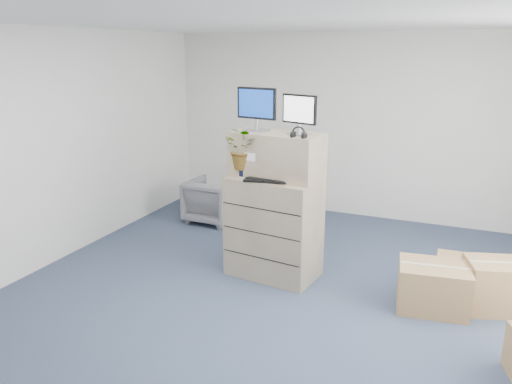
% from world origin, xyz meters
% --- Properties ---
extents(ground, '(7.00, 7.00, 0.00)m').
position_xyz_m(ground, '(0.00, 0.00, 0.00)').
color(ground, '#2A364C').
rests_on(ground, ground).
extents(wall_back, '(6.00, 0.02, 2.80)m').
position_xyz_m(wall_back, '(0.00, 3.51, 1.40)').
color(wall_back, silver).
rests_on(wall_back, ground).
extents(filing_cabinet_lower, '(1.07, 0.74, 1.16)m').
position_xyz_m(filing_cabinet_lower, '(-0.37, 0.94, 0.58)').
color(filing_cabinet_lower, gray).
rests_on(filing_cabinet_lower, ground).
extents(filing_cabinet_upper, '(1.05, 0.63, 0.50)m').
position_xyz_m(filing_cabinet_upper, '(-0.37, 1.00, 1.41)').
color(filing_cabinet_upper, gray).
rests_on(filing_cabinet_upper, filing_cabinet_lower).
extents(monitor_left, '(0.48, 0.22, 0.48)m').
position_xyz_m(monitor_left, '(-0.62, 1.02, 1.93)').
color(monitor_left, '#99999E').
rests_on(monitor_left, filing_cabinet_upper).
extents(monitor_right, '(0.41, 0.23, 0.42)m').
position_xyz_m(monitor_right, '(-0.10, 0.95, 1.90)').
color(monitor_right, '#99999E').
rests_on(monitor_right, filing_cabinet_upper).
extents(headphones, '(0.16, 0.04, 0.15)m').
position_xyz_m(headphones, '(-0.05, 0.77, 1.70)').
color(headphones, black).
rests_on(headphones, filing_cabinet_upper).
extents(keyboard, '(0.51, 0.28, 0.03)m').
position_xyz_m(keyboard, '(-0.39, 0.77, 1.18)').
color(keyboard, black).
rests_on(keyboard, filing_cabinet_lower).
extents(mouse, '(0.11, 0.08, 0.04)m').
position_xyz_m(mouse, '(-0.06, 0.76, 1.18)').
color(mouse, silver).
rests_on(mouse, filing_cabinet_lower).
extents(water_bottle, '(0.07, 0.07, 0.26)m').
position_xyz_m(water_bottle, '(-0.25, 0.96, 1.29)').
color(water_bottle, gray).
rests_on(water_bottle, filing_cabinet_lower).
extents(phone_dock, '(0.08, 0.07, 0.16)m').
position_xyz_m(phone_dock, '(-0.36, 0.95, 1.22)').
color(phone_dock, silver).
rests_on(phone_dock, filing_cabinet_lower).
extents(external_drive, '(0.28, 0.25, 0.07)m').
position_xyz_m(external_drive, '(-0.06, 1.05, 1.20)').
color(external_drive, black).
rests_on(external_drive, filing_cabinet_lower).
extents(tissue_box, '(0.27, 0.15, 0.10)m').
position_xyz_m(tissue_box, '(-0.03, 0.99, 1.28)').
color(tissue_box, '#427AE1').
rests_on(tissue_box, external_drive).
extents(potted_plant, '(0.55, 0.58, 0.45)m').
position_xyz_m(potted_plant, '(-0.70, 0.87, 1.42)').
color(potted_plant, '#A9C09B').
rests_on(potted_plant, filing_cabinet_lower).
extents(office_chair, '(0.72, 0.68, 0.72)m').
position_xyz_m(office_chair, '(-1.90, 2.32, 0.36)').
color(office_chair, '#59595E').
rests_on(office_chair, ground).
extents(cardboard_boxes, '(1.68, 1.92, 0.78)m').
position_xyz_m(cardboard_boxes, '(1.89, 0.71, 0.27)').
color(cardboard_boxes, '#A17D4E').
rests_on(cardboard_boxes, ground).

